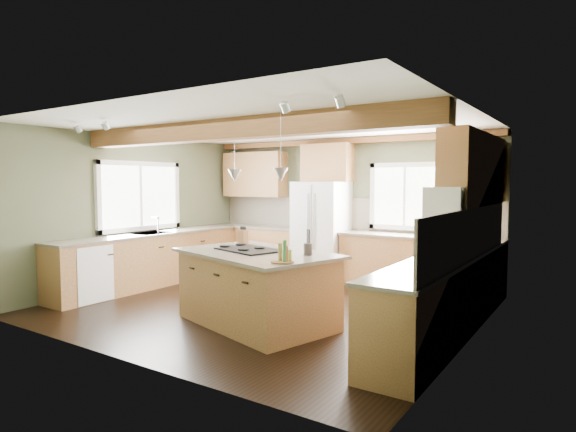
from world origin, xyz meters
The scene contains 37 objects.
floor centered at (0.00, 0.00, 0.00)m, with size 5.60×5.60×0.00m, color black.
ceiling centered at (0.00, 0.00, 2.60)m, with size 5.60×5.60×0.00m, color silver.
wall_back centered at (0.00, 2.50, 1.30)m, with size 5.60×5.60×0.00m, color #4D553C.
wall_left centered at (-2.80, 0.00, 1.30)m, with size 5.00×5.00×0.00m, color #4D553C.
wall_right centered at (2.80, 0.00, 1.30)m, with size 5.00×5.00×0.00m, color #4D553C.
ceiling_beam centered at (0.00, -0.75, 2.47)m, with size 5.55×0.26×0.26m, color #563118.
soffit_trim centered at (0.00, 2.40, 2.54)m, with size 5.55×0.20×0.10m, color #563118.
backsplash_back centered at (0.00, 2.48, 1.21)m, with size 5.58×0.03×0.58m, color brown.
backsplash_right centered at (2.78, 0.05, 1.21)m, with size 0.03×3.70×0.58m, color brown.
base_cab_back_left centered at (-1.79, 2.20, 0.44)m, with size 2.02×0.60×0.88m, color brown.
counter_back_left centered at (-1.79, 2.20, 0.90)m, with size 2.06×0.64×0.04m, color #4B4337.
base_cab_back_right centered at (1.49, 2.20, 0.44)m, with size 2.62×0.60×0.88m, color brown.
counter_back_right centered at (1.49, 2.20, 0.90)m, with size 2.66×0.64×0.04m, color #4B4337.
base_cab_left centered at (-2.50, 0.05, 0.44)m, with size 0.60×3.70×0.88m, color brown.
counter_left centered at (-2.50, 0.05, 0.90)m, with size 0.64×3.74×0.04m, color #4B4337.
base_cab_right centered at (2.50, 0.05, 0.44)m, with size 0.60×3.70×0.88m, color brown.
counter_right centered at (2.50, 0.05, 0.90)m, with size 0.64×3.74×0.04m, color #4B4337.
upper_cab_back_left centered at (-1.99, 2.33, 1.95)m, with size 1.40×0.35×0.90m, color brown.
upper_cab_over_fridge centered at (-0.30, 2.33, 2.15)m, with size 0.96×0.35×0.70m, color brown.
upper_cab_right centered at (2.62, 0.90, 1.95)m, with size 0.35×2.20×0.90m, color brown.
upper_cab_back_corner centered at (2.30, 2.33, 1.95)m, with size 0.90×0.35×0.90m, color brown.
window_left centered at (-2.78, 0.05, 1.55)m, with size 0.04×1.60×1.05m, color white.
window_back centered at (1.15, 2.48, 1.55)m, with size 1.10×0.04×1.00m, color white.
sink centered at (-2.50, 0.05, 0.91)m, with size 0.50×0.65×0.03m, color #262628.
faucet centered at (-2.32, 0.05, 1.05)m, with size 0.02×0.02×0.28m, color #B2B2B7.
dishwasher centered at (-2.49, -1.25, 0.43)m, with size 0.60×0.60×0.84m, color white.
oven centered at (2.49, -1.25, 0.43)m, with size 0.60×0.72×0.84m, color white.
microwave centered at (2.58, -0.05, 1.55)m, with size 0.40×0.70×0.38m, color white.
pendant_left centered at (-0.06, -0.62, 1.88)m, with size 0.18×0.18×0.16m, color #B2B2B7.
pendant_right centered at (0.86, -0.88, 1.88)m, with size 0.18×0.18×0.16m, color #B2B2B7.
refrigerator centered at (-0.30, 2.12, 0.90)m, with size 0.90×0.74×1.80m, color silver.
island centered at (0.40, -0.75, 0.44)m, with size 1.91×1.17×0.88m, color brown.
island_top centered at (0.40, -0.75, 0.90)m, with size 2.03×1.29×0.04m, color #4B4337.
cooktop centered at (0.25, -0.71, 0.93)m, with size 0.83×0.55×0.02m, color black.
knife_block centered at (-0.21, -0.27, 1.02)m, with size 0.12×0.09×0.21m, color brown.
utensil_crock centered at (1.08, -0.63, 0.99)m, with size 0.11×0.11×0.14m, color #3D3531.
bottle_tray centered at (1.13, -1.25, 1.04)m, with size 0.26×0.26×0.24m, color brown, non-canonical shape.
Camera 1 is at (4.04, -5.53, 1.79)m, focal length 30.00 mm.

